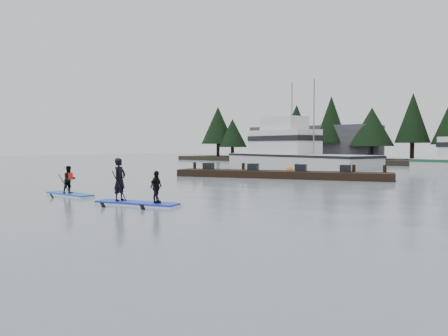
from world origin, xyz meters
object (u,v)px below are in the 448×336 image
Objects in this scene: floating_dock at (280,174)px; paddleboard_solo at (69,185)px; fishing_boat_large at (294,159)px; paddleboard_duo at (135,189)px.

floating_dock is 15.55m from paddleboard_solo.
fishing_boat_large is at bearing 97.94° from floating_dock.
paddleboard_solo reaches higher than floating_dock.
paddleboard_solo is (5.82, -31.20, -0.29)m from fishing_boat_large.
fishing_boat_large reaches higher than paddleboard_solo.
fishing_boat_large is 6.61× the size of paddleboard_solo.
paddleboard_solo is at bearing 162.86° from paddleboard_duo.
paddleboard_duo is at bearing -54.12° from fishing_boat_large.
paddleboard_duo reaches higher than floating_dock.
floating_dock is 15.86m from paddleboard_duo.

